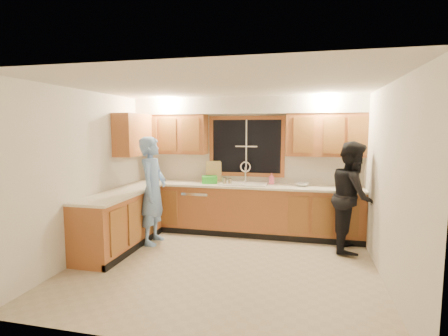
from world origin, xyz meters
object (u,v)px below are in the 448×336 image
(dish_crate, at_px, (209,180))
(soap_bottle, at_px, (272,178))
(stove, at_px, (100,231))
(sink, at_px, (243,187))
(bowl, at_px, (302,184))
(woman, at_px, (353,196))
(knife_block, at_px, (156,175))
(dishwasher, at_px, (199,209))
(man, at_px, (153,190))

(dish_crate, xyz_separation_m, soap_bottle, (1.14, 0.15, 0.04))
(stove, distance_m, dish_crate, 2.22)
(sink, bearing_deg, bowl, 1.93)
(woman, relative_size, knife_block, 8.37)
(dishwasher, xyz_separation_m, stove, (-0.95, -1.81, 0.04))
(woman, distance_m, dish_crate, 2.53)
(dishwasher, relative_size, stove, 0.91)
(soap_bottle, bearing_deg, stove, -139.29)
(dish_crate, bearing_deg, dishwasher, -176.89)
(sink, relative_size, soap_bottle, 4.22)
(man, distance_m, soap_bottle, 2.15)
(dish_crate, bearing_deg, soap_bottle, 7.67)
(sink, distance_m, man, 1.65)
(knife_block, distance_m, dish_crate, 1.11)
(sink, height_order, knife_block, sink)
(stove, bearing_deg, bowl, 33.19)
(sink, height_order, woman, woman)
(soap_bottle, bearing_deg, sink, -163.14)
(stove, relative_size, knife_block, 4.33)
(dishwasher, bearing_deg, knife_block, 175.63)
(sink, bearing_deg, dishwasher, -179.01)
(man, xyz_separation_m, woman, (3.23, 0.39, -0.03))
(man, distance_m, woman, 3.25)
(stove, distance_m, soap_bottle, 3.08)
(stove, bearing_deg, man, 66.39)
(man, distance_m, dish_crate, 1.15)
(dishwasher, height_order, dish_crate, dish_crate)
(sink, bearing_deg, stove, -134.61)
(woman, height_order, dish_crate, woman)
(woman, distance_m, bowl, 0.96)
(dishwasher, relative_size, dish_crate, 2.93)
(sink, relative_size, stove, 0.96)
(bowl, bearing_deg, man, -159.30)
(knife_block, bearing_deg, dishwasher, -45.23)
(sink, distance_m, dishwasher, 0.96)
(woman, xyz_separation_m, knife_block, (-3.59, 0.55, 0.15))
(sink, distance_m, soap_bottle, 0.54)
(knife_block, xyz_separation_m, dish_crate, (1.10, -0.06, -0.04))
(bowl, bearing_deg, sink, -178.07)
(stove, relative_size, soap_bottle, 4.42)
(dishwasher, xyz_separation_m, dish_crate, (0.20, 0.01, 0.58))
(bowl, bearing_deg, knife_block, 179.61)
(man, distance_m, bowl, 2.60)
(stove, distance_m, bowl, 3.43)
(woman, distance_m, soap_bottle, 1.50)
(man, relative_size, woman, 1.04)
(dish_crate, bearing_deg, man, -130.14)
(dish_crate, bearing_deg, bowl, 1.32)
(dishwasher, height_order, woman, woman)
(woman, bearing_deg, dish_crate, 83.13)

